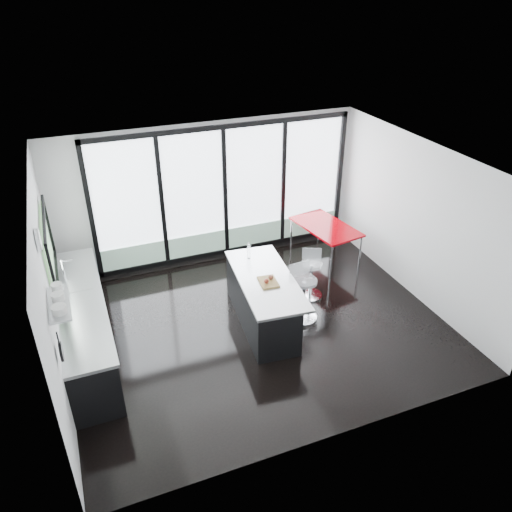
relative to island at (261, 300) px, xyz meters
name	(u,v)px	position (x,y,z in m)	size (l,w,h in m)	color
floor	(257,325)	(-0.10, -0.06, -0.43)	(6.00, 5.00, 0.00)	black
ceiling	(257,165)	(-0.10, -0.06, 2.37)	(6.00, 5.00, 0.00)	white
wall_back	(223,198)	(0.17, 2.40, 0.84)	(6.00, 0.09, 2.80)	silver
wall_front	(339,353)	(-0.10, -2.56, 0.97)	(6.00, 0.00, 2.80)	silver
wall_left	(50,272)	(-3.08, 0.21, 1.13)	(0.26, 5.00, 2.80)	silver
wall_right	(418,221)	(2.90, -0.06, 0.97)	(0.00, 5.00, 2.80)	silver
counter_cabinets	(85,325)	(-2.78, 0.34, 0.03)	(0.69, 3.24, 1.36)	black
island	(261,300)	(0.00, 0.00, 0.00)	(1.08, 2.17, 1.11)	black
bar_stool_near	(303,299)	(0.69, -0.17, -0.04)	(0.49, 0.49, 0.78)	silver
bar_stool_far	(311,280)	(1.11, 0.38, -0.08)	(0.44, 0.44, 0.70)	silver
red_table	(325,243)	(1.98, 1.46, -0.05)	(0.82, 1.43, 0.77)	#900007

